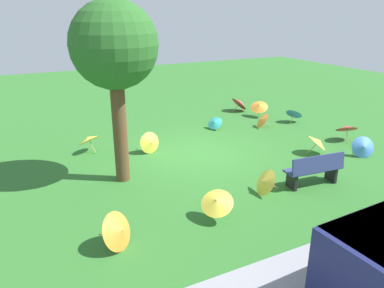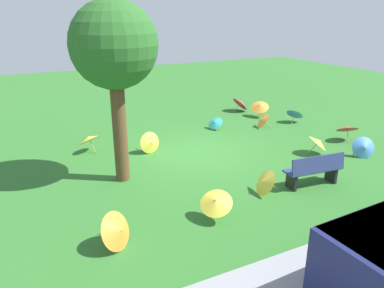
# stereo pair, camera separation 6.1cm
# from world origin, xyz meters

# --- Properties ---
(ground) EXTENTS (40.00, 40.00, 0.00)m
(ground) POSITION_xyz_m (0.00, 0.00, 0.00)
(ground) COLOR #2D6B28
(park_bench) EXTENTS (1.64, 0.65, 0.90)m
(park_bench) POSITION_xyz_m (-1.65, 3.47, 0.47)
(park_bench) COLOR navy
(park_bench) RESTS_ON ground
(shade_tree) EXTENTS (2.20, 2.20, 4.73)m
(shade_tree) POSITION_xyz_m (2.76, 0.79, 3.55)
(shade_tree) COLOR brown
(shade_tree) RESTS_ON ground
(parasol_teal_0) EXTENTS (0.72, 0.75, 0.51)m
(parasol_teal_0) POSITION_xyz_m (-1.80, -2.01, 0.28)
(parasol_teal_0) COLOR tan
(parasol_teal_0) RESTS_ON ground
(parasol_red_0) EXTENTS (0.98, 0.96, 0.71)m
(parasol_red_0) POSITION_xyz_m (-5.33, 1.25, 0.48)
(parasol_red_0) COLOR tan
(parasol_red_0) RESTS_ON ground
(parasol_orange_0) EXTENTS (1.03, 1.03, 0.76)m
(parasol_orange_0) POSITION_xyz_m (-4.41, -2.67, 0.50)
(parasol_orange_0) COLOR tan
(parasol_orange_0) RESTS_ON ground
(parasol_yellow_0) EXTENTS (0.98, 0.97, 0.71)m
(parasol_yellow_0) POSITION_xyz_m (3.13, -1.72, 0.47)
(parasol_yellow_0) COLOR tan
(parasol_yellow_0) RESTS_ON ground
(parasol_blue_0) EXTENTS (0.84, 0.88, 0.66)m
(parasol_blue_0) POSITION_xyz_m (-5.25, -1.38, 0.39)
(parasol_blue_0) COLOR tan
(parasol_blue_0) RESTS_ON ground
(parasol_yellow_1) EXTENTS (0.75, 0.74, 0.72)m
(parasol_yellow_1) POSITION_xyz_m (1.37, -0.72, 0.36)
(parasol_yellow_1) COLOR tan
(parasol_yellow_1) RESTS_ON ground
(parasol_yellow_2) EXTENTS (0.87, 0.90, 0.69)m
(parasol_yellow_2) POSITION_xyz_m (-3.46, 1.78, 0.42)
(parasol_yellow_2) COLOR tan
(parasol_yellow_2) RESTS_ON ground
(parasol_orange_1) EXTENTS (0.72, 0.79, 0.61)m
(parasol_orange_1) POSITION_xyz_m (-3.59, -1.41, 0.31)
(parasol_orange_1) COLOR tan
(parasol_orange_1) RESTS_ON ground
(parasol_orange_2) EXTENTS (0.90, 0.86, 0.79)m
(parasol_orange_2) POSITION_xyz_m (3.75, 3.84, 0.39)
(parasol_orange_2) COLOR tan
(parasol_orange_2) RESTS_ON ground
(parasol_yellow_3) EXTENTS (1.00, 1.00, 0.73)m
(parasol_yellow_3) POSITION_xyz_m (1.55, 3.83, 0.48)
(parasol_yellow_3) COLOR tan
(parasol_yellow_3) RESTS_ON ground
(parasol_blue_2) EXTENTS (0.82, 0.80, 0.69)m
(parasol_blue_2) POSITION_xyz_m (-4.52, 2.66, 0.35)
(parasol_blue_2) COLOR tan
(parasol_blue_2) RESTS_ON ground
(parasol_yellow_4) EXTENTS (0.70, 0.78, 0.67)m
(parasol_yellow_4) POSITION_xyz_m (-0.18, 3.25, 0.33)
(parasol_yellow_4) COLOR tan
(parasol_yellow_4) RESTS_ON ground
(parasol_red_2) EXTENTS (0.74, 0.81, 0.73)m
(parasol_red_2) POSITION_xyz_m (-4.26, -3.91, 0.39)
(parasol_red_2) COLOR tan
(parasol_red_2) RESTS_ON ground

